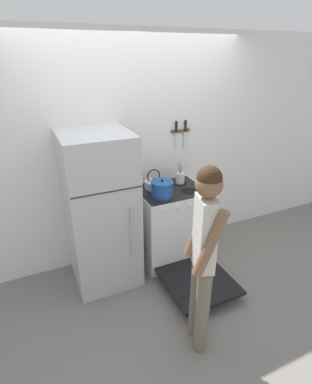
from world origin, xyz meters
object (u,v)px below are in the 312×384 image
(utensil_jar, at_px, (180,178))
(refrigerator, at_px, (101,211))
(stove_range, at_px, (171,226))
(person, at_px, (203,253))
(tea_kettle, at_px, (154,183))
(dutch_oven_pot, at_px, (162,189))

(utensil_jar, bearing_deg, refrigerator, -170.91)
(refrigerator, height_order, utensil_jar, refrigerator)
(stove_range, relative_size, person, 0.82)
(stove_range, xyz_separation_m, tea_kettle, (-0.16, 0.16, 0.52))
(utensil_jar, distance_m, person, 1.43)
(dutch_oven_pot, xyz_separation_m, utensil_jar, (0.36, 0.25, -0.02))
(dutch_oven_pot, distance_m, utensil_jar, 0.44)
(stove_range, distance_m, person, 1.30)
(stove_range, bearing_deg, person, -106.02)
(stove_range, height_order, tea_kettle, tea_kettle)
(tea_kettle, relative_size, utensil_jar, 0.92)
(stove_range, bearing_deg, dutch_oven_pot, -153.30)
(dutch_oven_pot, relative_size, utensil_jar, 1.00)
(refrigerator, relative_size, dutch_oven_pot, 5.81)
(person, bearing_deg, tea_kettle, 7.87)
(refrigerator, xyz_separation_m, stove_range, (0.83, -0.01, -0.37))
(refrigerator, xyz_separation_m, tea_kettle, (0.67, 0.16, 0.14))
(refrigerator, xyz_separation_m, dutch_oven_pot, (0.66, -0.09, 0.17))
(stove_range, distance_m, tea_kettle, 0.56)
(refrigerator, xyz_separation_m, utensil_jar, (1.01, 0.16, 0.15))
(utensil_jar, bearing_deg, tea_kettle, -179.09)
(refrigerator, relative_size, person, 1.01)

